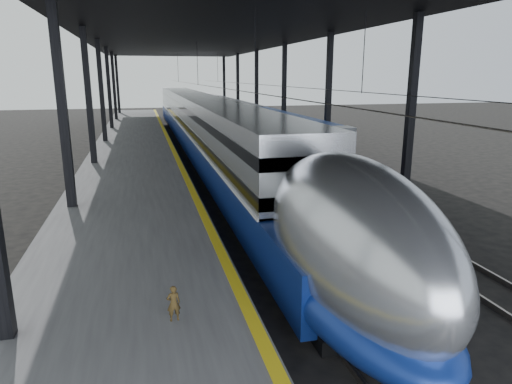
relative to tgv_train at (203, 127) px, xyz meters
name	(u,v)px	position (x,y,z in m)	size (l,w,h in m)	color
ground	(234,261)	(-2.00, -22.81, -2.13)	(160.00, 160.00, 0.00)	black
platform	(134,156)	(-5.50, -2.81, -1.63)	(6.00, 80.00, 1.00)	#4C4C4F
yellow_strip	(172,147)	(-2.70, -2.81, -1.13)	(0.30, 80.00, 0.01)	gold
rails	(240,157)	(2.50, -2.81, -2.05)	(6.52, 80.00, 0.16)	slate
canopy	(204,34)	(-0.10, -2.81, 6.98)	(18.00, 75.00, 9.47)	black
tgv_train	(203,127)	(0.00, 0.00, 0.00)	(3.18, 65.20, 4.56)	#B1B4B9
second_train	(233,117)	(5.00, 12.33, -0.34)	(2.57, 56.05, 3.54)	navy
child	(174,303)	(-4.38, -28.04, -0.72)	(0.30, 0.20, 0.83)	#473517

